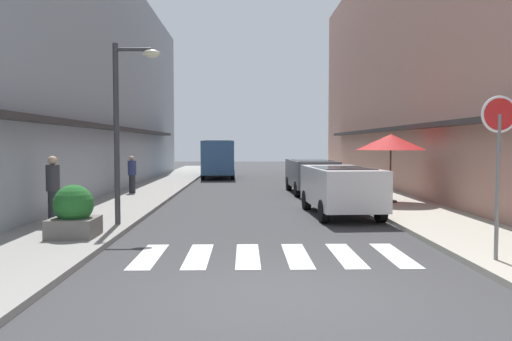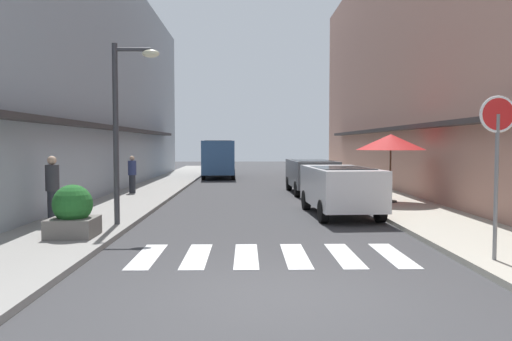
{
  "view_description": "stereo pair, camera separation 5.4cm",
  "coord_description": "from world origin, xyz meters",
  "px_view_note": "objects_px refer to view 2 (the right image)",
  "views": [
    {
      "loc": [
        -0.53,
        -7.09,
        2.17
      ],
      "look_at": [
        -0.08,
        13.02,
        1.1
      ],
      "focal_mm": 35.4,
      "sensor_mm": 36.0,
      "label": 1
    },
    {
      "loc": [
        -0.47,
        -7.09,
        2.17
      ],
      "look_at": [
        -0.08,
        13.02,
        1.1
      ],
      "focal_mm": 35.4,
      "sensor_mm": 36.0,
      "label": 2
    }
  ],
  "objects_px": {
    "parked_car_mid": "(311,172)",
    "street_lamp": "(124,112)",
    "round_street_sign": "(497,134)",
    "cafe_umbrella": "(391,142)",
    "pedestrian_walking_near": "(52,188)",
    "planter_corner": "(73,213)",
    "delivery_van": "(219,156)",
    "pedestrian_walking_far": "(132,174)",
    "parked_car_near": "(340,185)"
  },
  "relations": [
    {
      "from": "parked_car_near",
      "to": "round_street_sign",
      "type": "xyz_separation_m",
      "value": [
        1.55,
        -6.33,
        1.41
      ]
    },
    {
      "from": "planter_corner",
      "to": "pedestrian_walking_far",
      "type": "distance_m",
      "value": 9.92
    },
    {
      "from": "round_street_sign",
      "to": "planter_corner",
      "type": "bearing_deg",
      "value": 163.71
    },
    {
      "from": "parked_car_mid",
      "to": "round_street_sign",
      "type": "distance_m",
      "value": 13.3
    },
    {
      "from": "parked_car_near",
      "to": "planter_corner",
      "type": "xyz_separation_m",
      "value": [
        -6.66,
        -3.93,
        -0.28
      ]
    },
    {
      "from": "parked_car_mid",
      "to": "street_lamp",
      "type": "height_order",
      "value": "street_lamp"
    },
    {
      "from": "parked_car_mid",
      "to": "round_street_sign",
      "type": "xyz_separation_m",
      "value": [
        1.55,
        -13.14,
        1.41
      ]
    },
    {
      "from": "delivery_van",
      "to": "street_lamp",
      "type": "height_order",
      "value": "street_lamp"
    },
    {
      "from": "planter_corner",
      "to": "cafe_umbrella",
      "type": "bearing_deg",
      "value": 35.72
    },
    {
      "from": "round_street_sign",
      "to": "pedestrian_walking_far",
      "type": "bearing_deg",
      "value": 126.63
    },
    {
      "from": "parked_car_near",
      "to": "pedestrian_walking_near",
      "type": "relative_size",
      "value": 2.48
    },
    {
      "from": "delivery_van",
      "to": "cafe_umbrella",
      "type": "xyz_separation_m",
      "value": [
        6.77,
        -14.51,
        0.81
      ]
    },
    {
      "from": "cafe_umbrella",
      "to": "planter_corner",
      "type": "relative_size",
      "value": 2.08
    },
    {
      "from": "planter_corner",
      "to": "delivery_van",
      "type": "bearing_deg",
      "value": 84.27
    },
    {
      "from": "parked_car_near",
      "to": "street_lamp",
      "type": "xyz_separation_m",
      "value": [
        -5.92,
        -2.2,
        2.04
      ]
    },
    {
      "from": "cafe_umbrella",
      "to": "round_street_sign",
      "type": "bearing_deg",
      "value": -94.29
    },
    {
      "from": "parked_car_near",
      "to": "cafe_umbrella",
      "type": "height_order",
      "value": "cafe_umbrella"
    },
    {
      "from": "parked_car_mid",
      "to": "pedestrian_walking_far",
      "type": "distance_m",
      "value": 7.62
    },
    {
      "from": "round_street_sign",
      "to": "cafe_umbrella",
      "type": "relative_size",
      "value": 1.2
    },
    {
      "from": "parked_car_mid",
      "to": "delivery_van",
      "type": "relative_size",
      "value": 0.81
    },
    {
      "from": "parked_car_mid",
      "to": "street_lamp",
      "type": "relative_size",
      "value": 0.96
    },
    {
      "from": "round_street_sign",
      "to": "cafe_umbrella",
      "type": "xyz_separation_m",
      "value": [
        0.66,
        8.78,
        -0.12
      ]
    },
    {
      "from": "pedestrian_walking_far",
      "to": "round_street_sign",
      "type": "bearing_deg",
      "value": -35.69
    },
    {
      "from": "round_street_sign",
      "to": "pedestrian_walking_near",
      "type": "distance_m",
      "value": 10.32
    },
    {
      "from": "planter_corner",
      "to": "pedestrian_walking_near",
      "type": "bearing_deg",
      "value": 121.91
    },
    {
      "from": "round_street_sign",
      "to": "street_lamp",
      "type": "xyz_separation_m",
      "value": [
        -7.47,
        4.13,
        0.63
      ]
    },
    {
      "from": "pedestrian_walking_far",
      "to": "parked_car_mid",
      "type": "bearing_deg",
      "value": 24.21
    },
    {
      "from": "parked_car_mid",
      "to": "round_street_sign",
      "type": "bearing_deg",
      "value": -83.26
    },
    {
      "from": "parked_car_mid",
      "to": "pedestrian_walking_near",
      "type": "height_order",
      "value": "pedestrian_walking_near"
    },
    {
      "from": "pedestrian_walking_far",
      "to": "street_lamp",
      "type": "bearing_deg",
      "value": -60.86
    },
    {
      "from": "parked_car_near",
      "to": "planter_corner",
      "type": "height_order",
      "value": "parked_car_near"
    },
    {
      "from": "street_lamp",
      "to": "cafe_umbrella",
      "type": "height_order",
      "value": "street_lamp"
    },
    {
      "from": "round_street_sign",
      "to": "cafe_umbrella",
      "type": "distance_m",
      "value": 8.8
    },
    {
      "from": "parked_car_near",
      "to": "planter_corner",
      "type": "distance_m",
      "value": 7.74
    },
    {
      "from": "street_lamp",
      "to": "cafe_umbrella",
      "type": "relative_size",
      "value": 1.9
    },
    {
      "from": "pedestrian_walking_near",
      "to": "pedestrian_walking_far",
      "type": "xyz_separation_m",
      "value": [
        0.21,
        8.07,
        -0.11
      ]
    },
    {
      "from": "cafe_umbrella",
      "to": "pedestrian_walking_far",
      "type": "xyz_separation_m",
      "value": [
        -9.78,
        3.49,
        -1.29
      ]
    },
    {
      "from": "parked_car_mid",
      "to": "cafe_umbrella",
      "type": "height_order",
      "value": "cafe_umbrella"
    },
    {
      "from": "cafe_umbrella",
      "to": "planter_corner",
      "type": "distance_m",
      "value": 11.04
    },
    {
      "from": "parked_car_near",
      "to": "pedestrian_walking_near",
      "type": "bearing_deg",
      "value": -164.73
    },
    {
      "from": "street_lamp",
      "to": "pedestrian_walking_near",
      "type": "distance_m",
      "value": 2.68
    },
    {
      "from": "street_lamp",
      "to": "parked_car_near",
      "type": "bearing_deg",
      "value": 20.42
    },
    {
      "from": "delivery_van",
      "to": "pedestrian_walking_near",
      "type": "height_order",
      "value": "delivery_van"
    },
    {
      "from": "parked_car_near",
      "to": "pedestrian_walking_far",
      "type": "distance_m",
      "value": 9.62
    },
    {
      "from": "parked_car_mid",
      "to": "planter_corner",
      "type": "bearing_deg",
      "value": -121.81
    },
    {
      "from": "parked_car_near",
      "to": "round_street_sign",
      "type": "relative_size",
      "value": 1.49
    },
    {
      "from": "pedestrian_walking_far",
      "to": "cafe_umbrella",
      "type": "bearing_deg",
      "value": -1.96
    },
    {
      "from": "pedestrian_walking_near",
      "to": "pedestrian_walking_far",
      "type": "distance_m",
      "value": 8.07
    },
    {
      "from": "delivery_van",
      "to": "planter_corner",
      "type": "relative_size",
      "value": 4.73
    },
    {
      "from": "cafe_umbrella",
      "to": "planter_corner",
      "type": "height_order",
      "value": "cafe_umbrella"
    }
  ]
}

